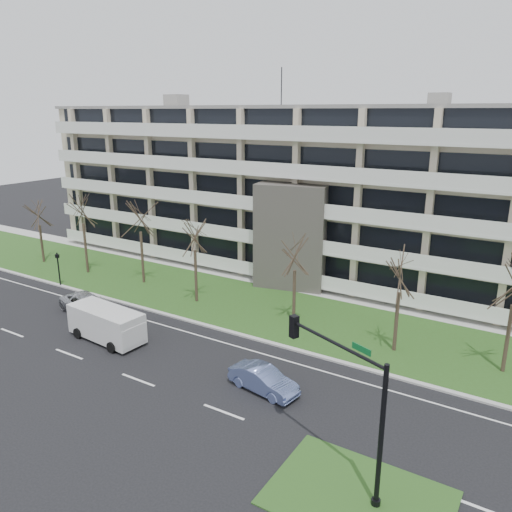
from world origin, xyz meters
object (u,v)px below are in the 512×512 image
Objects in this scene: blue_sedan at (263,380)px; pedestrian_signal at (58,265)px; silver_pickup at (87,304)px; white_van at (107,322)px; traffic_signal at (347,392)px.

blue_sedan is 24.51m from pedestrian_signal.
silver_pickup is 1.25× the size of blue_sedan.
blue_sedan is 0.71× the size of white_van.
silver_pickup is 0.88× the size of white_van.
silver_pickup is at bearing 158.17° from white_van.
pedestrian_signal is at bearing 87.10° from blue_sedan.
pedestrian_signal is (-30.26, 9.36, -2.17)m from traffic_signal.
traffic_signal is at bearing -113.76° from blue_sedan.
blue_sedan is 12.17m from white_van.
traffic_signal is 2.08× the size of pedestrian_signal.
white_van is (-12.15, -0.04, 0.64)m from blue_sedan.
white_van is at bearing -104.09° from silver_pickup.
white_van reaches higher than silver_pickup.
traffic_signal reaches higher than white_van.
white_van is 12.90m from pedestrian_signal.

